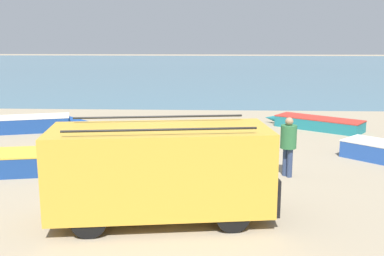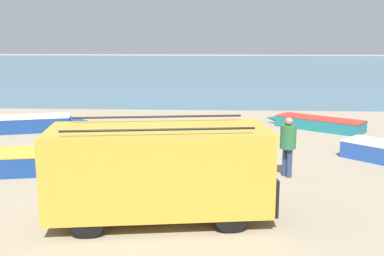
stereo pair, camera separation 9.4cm
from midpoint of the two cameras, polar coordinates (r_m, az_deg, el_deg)
The scene contains 7 objects.
ground_plane at distance 14.51m, azimuth -3.93°, elevation -5.21°, with size 200.00×200.00×0.00m, color gray.
sea_water at distance 65.95m, azimuth 1.51°, elevation 7.81°, with size 120.00×80.00×0.01m, color #477084.
parked_van at distance 10.32m, azimuth -3.83°, elevation -5.23°, with size 5.26×2.67×2.30m.
fishing_rowboat_0 at distance 21.52m, azimuth -20.33°, elevation 0.50°, with size 5.36×2.59×0.67m.
fishing_rowboat_2 at distance 21.49m, azimuth 15.64°, elevation 0.59°, with size 4.37×3.47×0.53m.
fishing_rowboat_3 at distance 14.95m, azimuth -18.09°, elevation -3.97°, with size 4.27×2.19×0.65m.
fisherman_0 at distance 13.75m, azimuth 12.29°, elevation -1.69°, with size 0.48×0.48×1.82m.
Camera 2 is at (1.76, -13.80, 4.14)m, focal length 42.00 mm.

